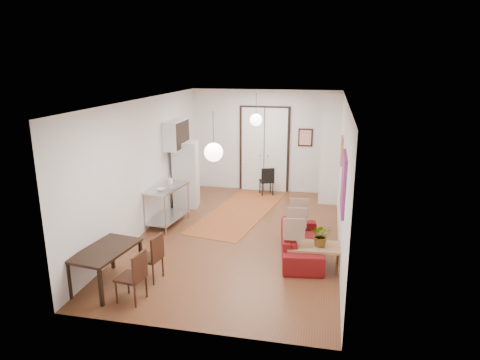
% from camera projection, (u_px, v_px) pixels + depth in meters
% --- Properties ---
extents(floor, '(7.00, 7.00, 0.00)m').
position_uv_depth(floor, '(239.00, 235.00, 9.29)').
color(floor, brown).
rests_on(floor, ground).
extents(ceiling, '(4.20, 7.00, 0.02)m').
position_uv_depth(ceiling, '(239.00, 100.00, 8.51)').
color(ceiling, white).
rests_on(ceiling, wall_back).
extents(wall_back, '(4.20, 0.02, 2.90)m').
position_uv_depth(wall_back, '(265.00, 141.00, 12.20)').
color(wall_back, silver).
rests_on(wall_back, floor).
extents(wall_front, '(4.20, 0.02, 2.90)m').
position_uv_depth(wall_front, '(185.00, 235.00, 5.60)').
color(wall_front, silver).
rests_on(wall_front, floor).
extents(wall_left, '(0.02, 7.00, 2.90)m').
position_uv_depth(wall_left, '(145.00, 166.00, 9.32)').
color(wall_left, silver).
rests_on(wall_left, floor).
extents(wall_right, '(0.02, 7.00, 2.90)m').
position_uv_depth(wall_right, '(343.00, 176.00, 8.49)').
color(wall_right, silver).
rests_on(wall_right, floor).
extents(double_doors, '(1.44, 0.06, 2.50)m').
position_uv_depth(double_doors, '(264.00, 150.00, 12.23)').
color(double_doors, white).
rests_on(double_doors, wall_back).
extents(stub_partition, '(0.50, 0.10, 2.90)m').
position_uv_depth(stub_partition, '(330.00, 150.00, 10.94)').
color(stub_partition, silver).
rests_on(stub_partition, floor).
extents(wall_cabinet, '(0.35, 1.00, 0.70)m').
position_uv_depth(wall_cabinet, '(176.00, 135.00, 10.58)').
color(wall_cabinet, white).
rests_on(wall_cabinet, wall_left).
extents(painting_popart, '(0.05, 1.00, 1.00)m').
position_uv_depth(painting_popart, '(344.00, 183.00, 7.26)').
color(painting_popart, red).
rests_on(painting_popart, wall_right).
extents(painting_abstract, '(0.05, 0.50, 0.60)m').
position_uv_depth(painting_abstract, '(342.00, 151.00, 9.15)').
color(painting_abstract, beige).
rests_on(painting_abstract, wall_right).
extents(poster_back, '(0.40, 0.03, 0.50)m').
position_uv_depth(poster_back, '(305.00, 138.00, 11.91)').
color(poster_back, red).
rests_on(poster_back, wall_back).
extents(print_left, '(0.03, 0.44, 0.54)m').
position_uv_depth(print_left, '(177.00, 129.00, 11.06)').
color(print_left, '#A16843').
rests_on(print_left, wall_left).
extents(pendant_back, '(0.30, 0.30, 0.80)m').
position_uv_depth(pendant_back, '(256.00, 120.00, 10.57)').
color(pendant_back, white).
rests_on(pendant_back, ceiling).
extents(pendant_front, '(0.30, 0.30, 0.80)m').
position_uv_depth(pendant_front, '(214.00, 152.00, 6.80)').
color(pendant_front, white).
rests_on(pendant_front, ceiling).
extents(kilim_rug, '(1.93, 3.72, 0.01)m').
position_uv_depth(kilim_rug, '(239.00, 212.00, 10.68)').
color(kilim_rug, '#AC5C2B').
rests_on(kilim_rug, floor).
extents(sofa, '(0.97, 1.96, 0.55)m').
position_uv_depth(sofa, '(301.00, 242.00, 8.26)').
color(sofa, maroon).
rests_on(sofa, floor).
extents(coffee_table, '(1.00, 0.59, 0.43)m').
position_uv_depth(coffee_table, '(315.00, 248.00, 7.74)').
color(coffee_table, '#A5794E').
rests_on(coffee_table, floor).
extents(potted_plant, '(0.35, 0.40, 0.42)m').
position_uv_depth(potted_plant, '(321.00, 235.00, 7.65)').
color(potted_plant, '#376F32').
rests_on(potted_plant, coffee_table).
extents(kitchen_counter, '(0.76, 1.26, 0.91)m').
position_uv_depth(kitchen_counter, '(167.00, 200.00, 9.74)').
color(kitchen_counter, '#B8BBBE').
rests_on(kitchen_counter, floor).
extents(bowl, '(0.25, 0.25, 0.05)m').
position_uv_depth(bowl, '(161.00, 189.00, 9.36)').
color(bowl, silver).
rests_on(bowl, kitchen_counter).
extents(soap_bottle, '(0.10, 0.10, 0.19)m').
position_uv_depth(soap_bottle, '(170.00, 180.00, 9.86)').
color(soap_bottle, '#51A1B0').
rests_on(soap_bottle, kitchen_counter).
extents(fridge, '(0.68, 0.68, 1.70)m').
position_uv_depth(fridge, '(186.00, 174.00, 10.96)').
color(fridge, silver).
rests_on(fridge, floor).
extents(dining_table, '(0.85, 1.29, 0.67)m').
position_uv_depth(dining_table, '(106.00, 253.00, 7.05)').
color(dining_table, black).
rests_on(dining_table, floor).
extents(dining_chair_near, '(0.44, 0.58, 0.83)m').
position_uv_depth(dining_chair_near, '(151.00, 252.00, 7.37)').
color(dining_chair_near, '#391F12').
rests_on(dining_chair_near, floor).
extents(dining_chair_far, '(0.44, 0.58, 0.83)m').
position_uv_depth(dining_chair_far, '(133.00, 271.00, 6.71)').
color(dining_chair_far, '#391F12').
rests_on(dining_chair_far, floor).
extents(black_side_chair, '(0.47, 0.48, 0.80)m').
position_uv_depth(black_side_chair, '(267.00, 178.00, 12.10)').
color(black_side_chair, black).
rests_on(black_side_chair, floor).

